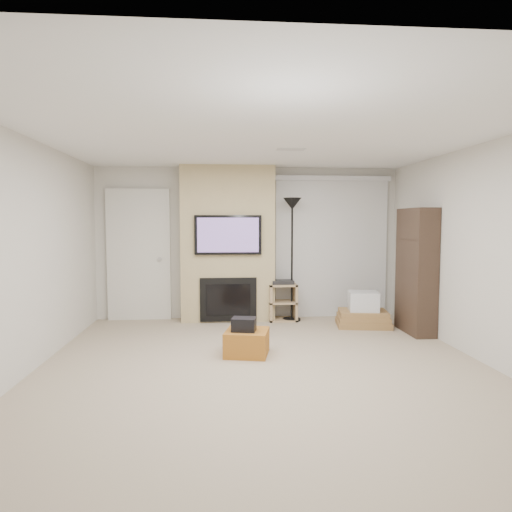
{
  "coord_description": "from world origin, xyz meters",
  "views": [
    {
      "loc": [
        -0.49,
        -4.85,
        1.61
      ],
      "look_at": [
        0.0,
        1.2,
        1.15
      ],
      "focal_mm": 32.0,
      "sensor_mm": 36.0,
      "label": 1
    }
  ],
  "objects": [
    {
      "name": "floor",
      "position": [
        0.0,
        0.0,
        0.0
      ],
      "size": [
        5.0,
        5.5,
        0.0
      ],
      "primitive_type": "cube",
      "color": "tan",
      "rests_on": "ground"
    },
    {
      "name": "ceiling",
      "position": [
        0.0,
        0.0,
        2.5
      ],
      "size": [
        5.0,
        5.5,
        0.0
      ],
      "primitive_type": "cube",
      "color": "white",
      "rests_on": "wall_back"
    },
    {
      "name": "wall_back",
      "position": [
        0.0,
        2.75,
        1.25
      ],
      "size": [
        5.0,
        0.0,
        2.5
      ],
      "primitive_type": "cube",
      "rotation": [
        1.57,
        0.0,
        0.0
      ],
      "color": "silver",
      "rests_on": "ground"
    },
    {
      "name": "wall_front",
      "position": [
        0.0,
        -2.75,
        1.25
      ],
      "size": [
        5.0,
        0.0,
        2.5
      ],
      "primitive_type": "cube",
      "rotation": [
        1.57,
        0.0,
        0.0
      ],
      "color": "silver",
      "rests_on": "ground"
    },
    {
      "name": "wall_left",
      "position": [
        -2.5,
        0.0,
        1.25
      ],
      "size": [
        0.0,
        5.5,
        2.5
      ],
      "primitive_type": "cube",
      "rotation": [
        1.57,
        0.0,
        1.57
      ],
      "color": "silver",
      "rests_on": "ground"
    },
    {
      "name": "wall_right",
      "position": [
        2.5,
        0.0,
        1.25
      ],
      "size": [
        0.0,
        5.5,
        2.5
      ],
      "primitive_type": "cube",
      "rotation": [
        1.57,
        0.0,
        1.57
      ],
      "color": "silver",
      "rests_on": "ground"
    },
    {
      "name": "hvac_vent",
      "position": [
        0.4,
        0.8,
        2.5
      ],
      "size": [
        0.35,
        0.18,
        0.01
      ],
      "primitive_type": "cube",
      "color": "silver",
      "rests_on": "ceiling"
    },
    {
      "name": "ottoman",
      "position": [
        -0.16,
        0.55,
        0.15
      ],
      "size": [
        0.59,
        0.59,
        0.3
      ],
      "primitive_type": "cube",
      "rotation": [
        0.0,
        0.0,
        -0.21
      ],
      "color": "#A3611F",
      "rests_on": "floor"
    },
    {
      "name": "black_bag",
      "position": [
        -0.2,
        0.52,
        0.38
      ],
      "size": [
        0.32,
        0.27,
        0.16
      ],
      "primitive_type": "cube",
      "rotation": [
        0.0,
        0.0,
        -0.21
      ],
      "color": "black",
      "rests_on": "ottoman"
    },
    {
      "name": "fireplace_wall",
      "position": [
        -0.35,
        2.54,
        1.24
      ],
      "size": [
        1.5,
        0.47,
        2.5
      ],
      "color": "tan",
      "rests_on": "floor"
    },
    {
      "name": "entry_door",
      "position": [
        -1.8,
        2.71,
        1.05
      ],
      "size": [
        1.02,
        0.11,
        2.14
      ],
      "color": "silver",
      "rests_on": "floor"
    },
    {
      "name": "vertical_blinds",
      "position": [
        1.4,
        2.7,
        1.27
      ],
      "size": [
        1.98,
        0.1,
        2.37
      ],
      "color": "silver",
      "rests_on": "floor"
    },
    {
      "name": "floor_lamp",
      "position": [
        0.68,
        2.41,
        1.57
      ],
      "size": [
        0.29,
        0.29,
        1.99
      ],
      "color": "black",
      "rests_on": "floor"
    },
    {
      "name": "av_stand",
      "position": [
        0.53,
        2.45,
        0.35
      ],
      "size": [
        0.45,
        0.38,
        0.66
      ],
      "color": "tan",
      "rests_on": "floor"
    },
    {
      "name": "box_stack",
      "position": [
        1.72,
        1.93,
        0.2
      ],
      "size": [
        0.88,
        0.72,
        0.53
      ],
      "color": "#9D7442",
      "rests_on": "floor"
    },
    {
      "name": "bookshelf",
      "position": [
        2.34,
        1.47,
        0.9
      ],
      "size": [
        0.3,
        0.8,
        1.8
      ],
      "color": "#30231A",
      "rests_on": "floor"
    }
  ]
}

